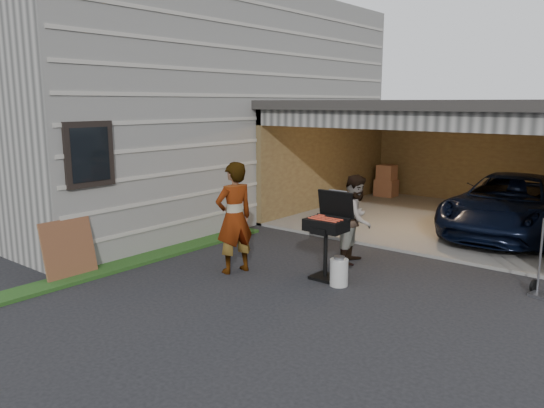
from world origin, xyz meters
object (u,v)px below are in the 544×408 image
at_px(propane_tank, 339,272).
at_px(plywood_panel, 69,249).
at_px(man, 356,219).
at_px(bbq_grill, 327,228).
at_px(minivan, 511,207).
at_px(woman, 234,218).

bearing_deg(propane_tank, plywood_panel, -145.79).
relative_size(man, propane_tank, 3.70).
height_order(man, bbq_grill, man).
bearing_deg(bbq_grill, man, 94.38).
height_order(man, propane_tank, man).
xyz_separation_m(man, plywood_panel, (-3.21, -3.73, -0.31)).
bearing_deg(bbq_grill, minivan, 72.52).
xyz_separation_m(woman, plywood_panel, (-1.89, -1.95, -0.46)).
bearing_deg(woman, minivan, 168.44).
height_order(bbq_grill, propane_tank, bbq_grill).
xyz_separation_m(man, propane_tank, (0.44, -1.26, -0.58)).
bearing_deg(bbq_grill, woman, -153.17).
distance_m(bbq_grill, plywood_panel, 4.24).
bearing_deg(plywood_panel, bbq_grill, 38.92).
bearing_deg(plywood_panel, man, 49.33).
height_order(woman, bbq_grill, woman).
distance_m(bbq_grill, propane_tank, 0.75).
distance_m(woman, bbq_grill, 1.57).
relative_size(bbq_grill, plywood_panel, 1.44).
bearing_deg(man, minivan, -36.37).
relative_size(propane_tank, plywood_panel, 0.43).
relative_size(minivan, propane_tank, 10.58).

